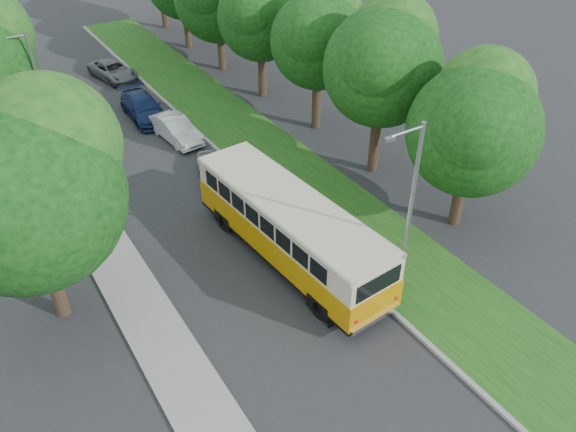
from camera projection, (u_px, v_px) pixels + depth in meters
ground at (276, 301)px, 22.99m from camera, size 120.00×120.00×0.00m
curb at (285, 213)px, 27.93m from camera, size 0.20×70.00×0.15m
grass_verge at (324, 199)px, 28.95m from camera, size 4.50×70.00×0.13m
sidewalk at (122, 273)px, 24.29m from camera, size 2.20×70.00×0.12m
treeline at (162, 27)px, 33.18m from camera, size 24.27×41.91×9.46m
lamppost_near at (408, 213)px, 20.54m from camera, size 1.71×0.16×8.00m
lamppost_far at (40, 97)px, 29.47m from camera, size 1.71×0.16×7.50m
warning_sign at (75, 168)px, 28.22m from camera, size 0.56×0.10×2.50m
vintage_bus at (290, 229)px, 24.24m from camera, size 3.62×11.13×3.25m
car_silver at (214, 170)px, 30.19m from camera, size 2.40×3.91×1.24m
car_white at (176, 129)px, 33.87m from camera, size 1.93×4.41×1.41m
car_blue at (144, 107)px, 36.28m from camera, size 2.24×5.11×1.46m
car_grey at (113, 70)px, 41.69m from camera, size 3.00×4.93×1.28m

